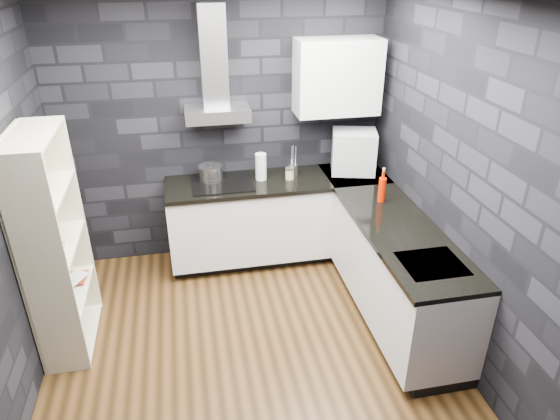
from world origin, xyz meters
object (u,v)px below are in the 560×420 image
object	(u,v)px
bookshelf	(55,246)
pot	(211,173)
storage_jar	(290,174)
glass_vase	(261,167)
red_bottle	(382,190)
fruit_bowl	(51,248)
utensil_crock	(293,170)
appliance_garage	(354,152)

from	to	relation	value
bookshelf	pot	bearing A→B (deg)	32.43
storage_jar	bookshelf	distance (m)	2.22
pot	glass_vase	world-z (taller)	glass_vase
red_bottle	fruit_bowl	world-z (taller)	red_bottle
glass_vase	red_bottle	distance (m)	1.20
fruit_bowl	utensil_crock	bearing A→B (deg)	26.57
storage_jar	bookshelf	xyz separation A→B (m)	(-2.03, -0.90, -0.05)
bookshelf	fruit_bowl	xyz separation A→B (m)	(0.00, -0.08, 0.04)
utensil_crock	fruit_bowl	distance (m)	2.33
appliance_garage	bookshelf	bearing A→B (deg)	-145.87
pot	utensil_crock	distance (m)	0.82
utensil_crock	fruit_bowl	world-z (taller)	utensil_crock
pot	glass_vase	size ratio (longest dim) A/B	0.85
glass_vase	red_bottle	world-z (taller)	glass_vase
red_bottle	fruit_bowl	bearing A→B (deg)	-173.18
red_bottle	bookshelf	distance (m)	2.75
storage_jar	glass_vase	bearing A→B (deg)	169.85
fruit_bowl	storage_jar	bearing A→B (deg)	25.65
storage_jar	utensil_crock	size ratio (longest dim) A/B	0.85
utensil_crock	bookshelf	size ratio (longest dim) A/B	0.07
pot	red_bottle	world-z (taller)	red_bottle
red_bottle	appliance_garage	bearing A→B (deg)	93.19
utensil_crock	pot	bearing A→B (deg)	177.15
appliance_garage	bookshelf	distance (m)	2.86
appliance_garage	red_bottle	bearing A→B (deg)	-71.71
utensil_crock	red_bottle	size ratio (longest dim) A/B	0.54
glass_vase	fruit_bowl	bearing A→B (deg)	-149.69
glass_vase	appliance_garage	xyz separation A→B (m)	(0.94, -0.02, 0.09)
glass_vase	utensil_crock	size ratio (longest dim) A/B	2.20
glass_vase	utensil_crock	world-z (taller)	glass_vase
pot	appliance_garage	bearing A→B (deg)	-2.85
storage_jar	appliance_garage	bearing A→B (deg)	3.00
pot	red_bottle	distance (m)	1.65
bookshelf	fruit_bowl	distance (m)	0.09
storage_jar	utensil_crock	distance (m)	0.08
bookshelf	storage_jar	bearing A→B (deg)	17.91
pot	fruit_bowl	size ratio (longest dim) A/B	1.12
pot	glass_vase	xyz separation A→B (m)	(0.49, -0.06, 0.05)
utensil_crock	fruit_bowl	size ratio (longest dim) A/B	0.60
red_bottle	utensil_crock	bearing A→B (deg)	132.26
fruit_bowl	glass_vase	bearing A→B (deg)	30.31
pot	utensil_crock	world-z (taller)	pot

